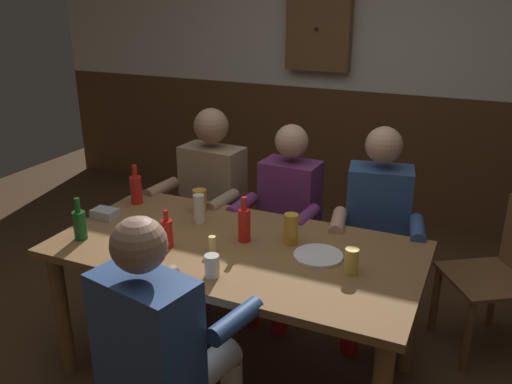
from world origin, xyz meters
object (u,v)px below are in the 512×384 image
bottle_3 (136,189)px  pint_glass_0 (124,249)px  pint_glass_2 (352,261)px  person_1 (285,214)px  pint_glass_1 (199,209)px  table_candle (212,244)px  plate_0 (318,256)px  person_3 (162,338)px  chair_empty_near_left (502,274)px  pint_glass_4 (291,229)px  person_2 (377,225)px  wall_dart_cabinet (319,29)px  bottle_2 (80,224)px  pint_glass_5 (200,200)px  person_0 (208,194)px  pint_glass_3 (212,266)px  dining_table (236,263)px  bottle_1 (244,224)px  bottle_0 (167,233)px  condiment_caddy (105,214)px

bottle_3 → pint_glass_0: bottle_3 is taller
bottle_3 → pint_glass_2: (1.40, -0.30, -0.03)m
person_1 → pint_glass_1: (-0.31, -0.51, 0.18)m
table_candle → plate_0: (0.50, 0.16, -0.03)m
person_1 → person_3: (0.02, -1.39, 0.01)m
chair_empty_near_left → pint_glass_4: size_ratio=5.64×
person_2 → wall_dart_cabinet: wall_dart_cabinet is taller
person_2 → plate_0: 0.67m
chair_empty_near_left → bottle_2: (-2.03, -1.07, 0.37)m
bottle_2 → person_3: bearing=-29.3°
pint_glass_4 → pint_glass_5: pint_glass_4 is taller
person_0 → pint_glass_0: size_ratio=12.01×
pint_glass_3 → pint_glass_4: (0.20, 0.47, 0.03)m
dining_table → chair_empty_near_left: size_ratio=2.09×
pint_glass_0 → pint_glass_4: 0.83m
person_1 → person_2: 0.57m
bottle_1 → pint_glass_1: 0.35m
wall_dart_cabinet → bottle_1: bearing=-80.4°
bottle_0 → pint_glass_1: (-0.01, 0.33, 0.00)m
person_3 → condiment_caddy: person_3 is taller
bottle_0 → bottle_3: size_ratio=0.82×
bottle_1 → pint_glass_3: 0.39m
wall_dart_cabinet → bottle_0: bearing=-88.4°
table_candle → condiment_caddy: bearing=171.4°
plate_0 → bottle_3: 1.24m
bottle_3 → wall_dart_cabinet: (0.42, 2.11, 0.81)m
person_0 → pint_glass_3: (0.60, -1.03, 0.11)m
person_3 → bottle_3: person_3 is taller
person_0 → pint_glass_1: size_ratio=7.92×
person_3 → plate_0: (0.40, 0.75, 0.10)m
dining_table → person_0: person_0 is taller
condiment_caddy → pint_glass_2: pint_glass_2 is taller
person_3 → bottle_0: person_3 is taller
pint_glass_2 → pint_glass_1: bearing=167.2°
person_0 → pint_glass_3: bearing=124.5°
person_2 → bottle_2: 1.65m
person_1 → person_3: person_3 is taller
person_1 → person_3: 1.39m
dining_table → pint_glass_2: 0.62m
bottle_0 → pint_glass_2: 0.91m
pint_glass_0 → person_1: bearing=68.2°
bottle_2 → wall_dart_cabinet: 2.79m
person_1 → chair_empty_near_left: size_ratio=1.38×
pint_glass_0 → chair_empty_near_left: bearing=34.7°
person_0 → bottle_3: size_ratio=5.27×
bottle_1 → person_3: bearing=-90.0°
person_0 → plate_0: (0.97, -0.65, 0.07)m
bottle_3 → wall_dart_cabinet: wall_dart_cabinet is taller
dining_table → table_candle: (-0.08, -0.10, 0.14)m
table_candle → pint_glass_4: 0.40m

